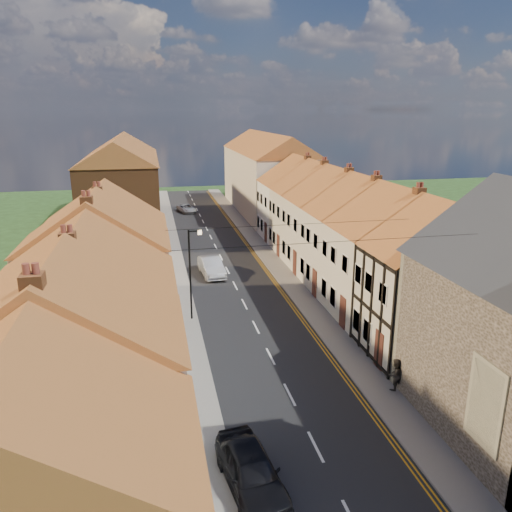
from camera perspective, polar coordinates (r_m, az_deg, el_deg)
The scene contains 21 objects.
road at distance 43.15m, azimuth -3.28°, elevation -1.65°, with size 7.00×90.00×0.02m, color black.
pavement_left at distance 42.75m, azimuth -9.13°, elevation -1.94°, with size 1.80×90.00×0.12m, color gray.
pavement_right at distance 43.97m, azimuth 2.39°, elevation -1.22°, with size 1.80×90.00×0.12m, color gray.
cottage_r_tudor at distance 29.23m, azimuth 20.34°, elevation -2.36°, with size 8.30×5.20×9.00m.
cottage_r_white_near at distance 33.71m, azimuth 15.62°, elevation 0.50°, with size 8.30×6.00×9.00m.
cottage_r_cream_mid at distance 38.41m, azimuth 11.99°, elevation 2.68°, with size 8.30×5.20×9.00m.
cottage_r_pink at distance 43.27m, azimuth 9.15°, elevation 4.34°, with size 8.30×6.00×9.00m.
cottage_r_white_far at distance 48.25m, azimuth 6.88°, elevation 5.68°, with size 8.30×5.20×9.00m.
cottage_r_cream_far at distance 53.31m, azimuth 5.03°, elevation 6.74°, with size 8.30×6.00×9.00m.
cottage_l_brick_near at distance 14.09m, azimuth -24.82°, elevation -24.93°, with size 8.30×5.70×8.80m.
cottage_l_cream at distance 18.70m, azimuth -21.08°, elevation -12.97°, with size 8.30×6.30×9.10m.
cottage_l_white at distance 24.49m, azimuth -18.84°, elevation -6.04°, with size 8.30×6.90×8.80m.
cottage_l_brick_mid at distance 30.16m, azimuth -17.61°, elevation -1.41°, with size 8.30×5.70×9.10m.
cottage_l_pink at distance 35.75m, azimuth -16.76°, elevation 1.14°, with size 8.30×6.30×8.80m.
block_right_far at distance 67.84m, azimuth 1.29°, elevation 9.56°, with size 8.30×24.20×10.50m.
block_left_far at distance 61.22m, azimuth -15.00°, elevation 8.28°, with size 8.30×24.20×10.50m.
lamppost at distance 32.21m, azimuth -7.40°, elevation -1.48°, with size 0.88×0.15×6.00m.
car_near at distance 19.69m, azimuth -0.56°, elevation -23.29°, with size 1.83×4.54×1.55m, color black.
car_mid at distance 41.83m, azimuth -5.13°, elevation -1.20°, with size 1.61×4.61×1.52m, color #A7A8AE.
car_distant at distance 68.23m, azimuth -7.94°, elevation 5.41°, with size 1.81×3.92×1.09m, color #B0B3B8.
pedestrian_right at distance 25.89m, azimuth 15.59°, elevation -12.91°, with size 0.79×0.62×1.64m, color #282420.
Camera 1 is at (-5.99, -10.60, 13.34)m, focal length 35.00 mm.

